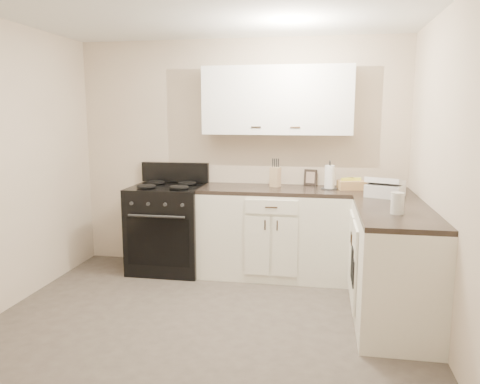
% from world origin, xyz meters
% --- Properties ---
extents(floor, '(3.60, 3.60, 0.00)m').
position_xyz_m(floor, '(0.00, 0.00, 0.00)').
color(floor, '#473F38').
rests_on(floor, ground).
extents(wall_back, '(3.60, 0.00, 3.60)m').
position_xyz_m(wall_back, '(0.00, 1.80, 1.25)').
color(wall_back, beige).
rests_on(wall_back, ground).
extents(wall_right, '(0.00, 3.60, 3.60)m').
position_xyz_m(wall_right, '(1.80, 0.00, 1.25)').
color(wall_right, beige).
rests_on(wall_right, ground).
extents(wall_front, '(3.60, 0.00, 3.60)m').
position_xyz_m(wall_front, '(0.00, -1.80, 1.25)').
color(wall_front, beige).
rests_on(wall_front, ground).
extents(base_cabinets_back, '(1.55, 0.60, 0.90)m').
position_xyz_m(base_cabinets_back, '(0.43, 1.50, 0.45)').
color(base_cabinets_back, white).
rests_on(base_cabinets_back, floor).
extents(base_cabinets_right, '(0.60, 1.90, 0.90)m').
position_xyz_m(base_cabinets_right, '(1.50, 0.85, 0.45)').
color(base_cabinets_right, white).
rests_on(base_cabinets_right, floor).
extents(countertop_back, '(1.55, 0.60, 0.04)m').
position_xyz_m(countertop_back, '(0.43, 1.50, 0.92)').
color(countertop_back, black).
rests_on(countertop_back, base_cabinets_back).
extents(countertop_right, '(0.60, 1.90, 0.04)m').
position_xyz_m(countertop_right, '(1.50, 0.85, 0.92)').
color(countertop_right, black).
rests_on(countertop_right, base_cabinets_right).
extents(upper_cabinets, '(1.55, 0.30, 0.70)m').
position_xyz_m(upper_cabinets, '(0.43, 1.65, 1.84)').
color(upper_cabinets, white).
rests_on(upper_cabinets, wall_back).
extents(stove, '(0.78, 0.66, 0.94)m').
position_xyz_m(stove, '(-0.74, 1.48, 0.46)').
color(stove, black).
rests_on(stove, floor).
extents(knife_block, '(0.12, 0.12, 0.21)m').
position_xyz_m(knife_block, '(0.42, 1.60, 1.04)').
color(knife_block, tan).
rests_on(knife_block, countertop_back).
extents(paper_towel, '(0.12, 0.12, 0.24)m').
position_xyz_m(paper_towel, '(0.98, 1.53, 1.06)').
color(paper_towel, white).
rests_on(paper_towel, countertop_back).
extents(picture_frame, '(0.14, 0.07, 0.17)m').
position_xyz_m(picture_frame, '(0.78, 1.76, 1.03)').
color(picture_frame, black).
rests_on(picture_frame, countertop_back).
extents(wicker_basket, '(0.30, 0.23, 0.09)m').
position_xyz_m(wicker_basket, '(1.21, 1.56, 0.98)').
color(wicker_basket, tan).
rests_on(wicker_basket, countertop_right).
extents(countertop_grill, '(0.40, 0.39, 0.12)m').
position_xyz_m(countertop_grill, '(1.49, 1.18, 1.00)').
color(countertop_grill, silver).
rests_on(countertop_grill, countertop_right).
extents(glass_jar, '(0.11, 0.11, 0.17)m').
position_xyz_m(glass_jar, '(1.48, 0.40, 1.02)').
color(glass_jar, silver).
rests_on(glass_jar, countertop_right).
extents(oven_mitt_near, '(0.02, 0.13, 0.22)m').
position_xyz_m(oven_mitt_near, '(1.18, 0.41, 0.44)').
color(oven_mitt_near, black).
rests_on(oven_mitt_near, base_cabinets_right).
extents(oven_mitt_far, '(0.02, 0.15, 0.27)m').
position_xyz_m(oven_mitt_far, '(1.18, 0.56, 0.47)').
color(oven_mitt_far, black).
rests_on(oven_mitt_far, base_cabinets_right).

